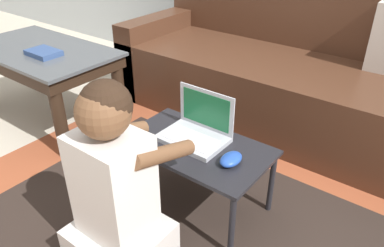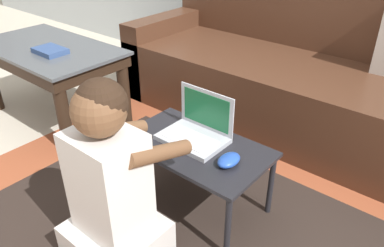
{
  "view_description": "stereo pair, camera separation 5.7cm",
  "coord_description": "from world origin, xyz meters",
  "px_view_note": "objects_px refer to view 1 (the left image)",
  "views": [
    {
      "loc": [
        0.9,
        -0.92,
        1.18
      ],
      "look_at": [
        0.06,
        0.18,
        0.38
      ],
      "focal_mm": 35.0,
      "sensor_mm": 36.0,
      "label": 1
    },
    {
      "loc": [
        0.94,
        -0.88,
        1.18
      ],
      "look_at": [
        0.06,
        0.18,
        0.38
      ],
      "focal_mm": 35.0,
      "sensor_mm": 36.0,
      "label": 2
    }
  ],
  "objects_px": {
    "couch": "(283,75)",
    "person_seated": "(116,192)",
    "laptop": "(196,132)",
    "book_on_table": "(44,53)",
    "computer_mouse": "(231,159)",
    "laptop_desk": "(196,152)",
    "coffee_table": "(42,61)"
  },
  "relations": [
    {
      "from": "coffee_table",
      "to": "book_on_table",
      "type": "relative_size",
      "value": 5.02
    },
    {
      "from": "laptop_desk",
      "to": "computer_mouse",
      "type": "height_order",
      "value": "computer_mouse"
    },
    {
      "from": "laptop_desk",
      "to": "person_seated",
      "type": "bearing_deg",
      "value": -94.31
    },
    {
      "from": "couch",
      "to": "laptop",
      "type": "relative_size",
      "value": 7.25
    },
    {
      "from": "coffee_table",
      "to": "person_seated",
      "type": "bearing_deg",
      "value": -23.24
    },
    {
      "from": "laptop",
      "to": "book_on_table",
      "type": "height_order",
      "value": "laptop"
    },
    {
      "from": "coffee_table",
      "to": "couch",
      "type": "bearing_deg",
      "value": 39.09
    },
    {
      "from": "coffee_table",
      "to": "computer_mouse",
      "type": "distance_m",
      "value": 1.39
    },
    {
      "from": "laptop_desk",
      "to": "laptop",
      "type": "relative_size",
      "value": 2.25
    },
    {
      "from": "laptop",
      "to": "computer_mouse",
      "type": "xyz_separation_m",
      "value": [
        0.21,
        -0.06,
        -0.02
      ]
    },
    {
      "from": "coffee_table",
      "to": "laptop",
      "type": "bearing_deg",
      "value": -2.28
    },
    {
      "from": "couch",
      "to": "coffee_table",
      "type": "xyz_separation_m",
      "value": [
        -1.13,
        -0.92,
        0.11
      ]
    },
    {
      "from": "couch",
      "to": "coffee_table",
      "type": "distance_m",
      "value": 1.46
    },
    {
      "from": "couch",
      "to": "computer_mouse",
      "type": "relative_size",
      "value": 18.18
    },
    {
      "from": "couch",
      "to": "computer_mouse",
      "type": "xyz_separation_m",
      "value": [
        0.26,
        -1.02,
        0.05
      ]
    },
    {
      "from": "computer_mouse",
      "to": "book_on_table",
      "type": "relative_size",
      "value": 0.59
    },
    {
      "from": "coffee_table",
      "to": "laptop_desk",
      "type": "relative_size",
      "value": 1.5
    },
    {
      "from": "couch",
      "to": "person_seated",
      "type": "bearing_deg",
      "value": -88.19
    },
    {
      "from": "person_seated",
      "to": "coffee_table",
      "type": "bearing_deg",
      "value": 156.76
    },
    {
      "from": "computer_mouse",
      "to": "person_seated",
      "type": "bearing_deg",
      "value": -118.71
    },
    {
      "from": "laptop_desk",
      "to": "laptop",
      "type": "height_order",
      "value": "laptop"
    },
    {
      "from": "coffee_table",
      "to": "person_seated",
      "type": "distance_m",
      "value": 1.28
    },
    {
      "from": "couch",
      "to": "computer_mouse",
      "type": "bearing_deg",
      "value": -75.68
    },
    {
      "from": "laptop_desk",
      "to": "coffee_table",
      "type": "bearing_deg",
      "value": 175.9
    },
    {
      "from": "coffee_table",
      "to": "laptop_desk",
      "type": "bearing_deg",
      "value": -4.1
    },
    {
      "from": "couch",
      "to": "person_seated",
      "type": "xyz_separation_m",
      "value": [
        0.04,
        -1.42,
        0.05
      ]
    },
    {
      "from": "laptop_desk",
      "to": "person_seated",
      "type": "distance_m",
      "value": 0.42
    },
    {
      "from": "coffee_table",
      "to": "laptop_desk",
      "type": "xyz_separation_m",
      "value": [
        1.2,
        -0.09,
        -0.1
      ]
    },
    {
      "from": "laptop",
      "to": "computer_mouse",
      "type": "bearing_deg",
      "value": -15.96
    },
    {
      "from": "couch",
      "to": "person_seated",
      "type": "height_order",
      "value": "couch"
    },
    {
      "from": "coffee_table",
      "to": "laptop",
      "type": "distance_m",
      "value": 1.18
    },
    {
      "from": "laptop",
      "to": "book_on_table",
      "type": "relative_size",
      "value": 1.49
    }
  ]
}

